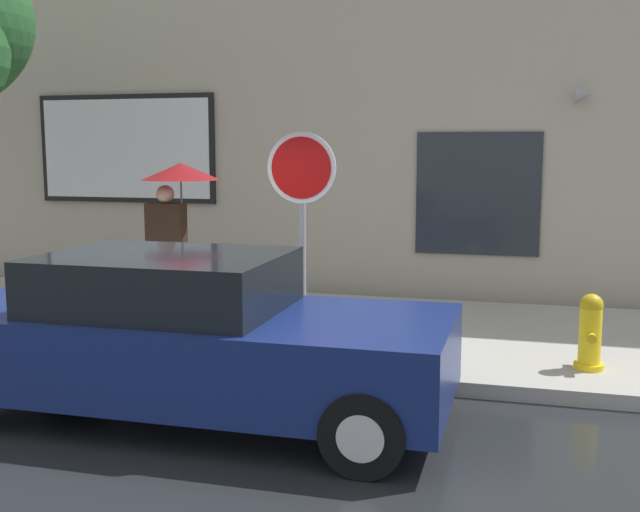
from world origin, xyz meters
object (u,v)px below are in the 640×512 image
at_px(fire_hydrant, 590,332).
at_px(stop_sign, 302,198).
at_px(pedestrian_with_umbrella, 176,195).
at_px(parked_car, 186,337).

relative_size(fire_hydrant, stop_sign, 0.32).
relative_size(pedestrian_with_umbrella, stop_sign, 0.85).
bearing_deg(fire_hydrant, parked_car, -151.35).
bearing_deg(fire_hydrant, stop_sign, -178.33).
xyz_separation_m(parked_car, pedestrian_with_umbrella, (-1.58, 3.13, 1.05)).
height_order(pedestrian_with_umbrella, stop_sign, stop_sign).
bearing_deg(parked_car, fire_hydrant, 28.65).
bearing_deg(pedestrian_with_umbrella, fire_hydrant, -13.30).
bearing_deg(parked_car, pedestrian_with_umbrella, 116.74).
height_order(parked_car, fire_hydrant, parked_car).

